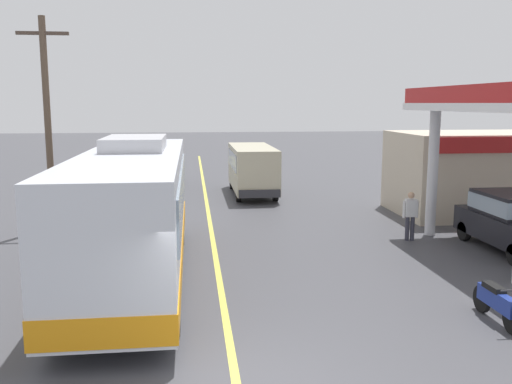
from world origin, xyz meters
The scene contains 10 objects.
ground centered at (0.00, 20.00, 0.00)m, with size 120.00×120.00×0.00m, color #424247.
lane_divider_stripe centered at (0.00, 15.00, 0.00)m, with size 0.16×50.00×0.01m, color #D8CC4C.
coach_bus_main centered at (-2.21, 6.06, 1.72)m, with size 2.60×11.04×3.69m.
gas_station_roadside centered at (11.36, 11.23, 2.63)m, with size 9.10×11.95×5.10m.
car_at_pump centered at (9.21, 7.39, 1.01)m, with size 1.70×4.20×1.82m.
minibus_opposing_lane centered at (2.37, 19.03, 1.47)m, with size 2.04×6.13×2.44m.
motorcycle_parked_forecourt centered at (5.68, 2.02, 0.44)m, with size 0.55×1.80×0.92m.
pedestrian_near_pump centered at (6.63, 9.04, 0.93)m, with size 0.55×0.22×1.66m.
car_trailing_behind_bus centered at (-2.43, 22.92, 1.01)m, with size 1.70×4.20×1.82m.
utility_pole_roadside centered at (-5.80, 12.35, 3.99)m, with size 1.80×0.24×7.63m.
Camera 1 is at (-0.67, -8.42, 4.60)m, focal length 38.70 mm.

